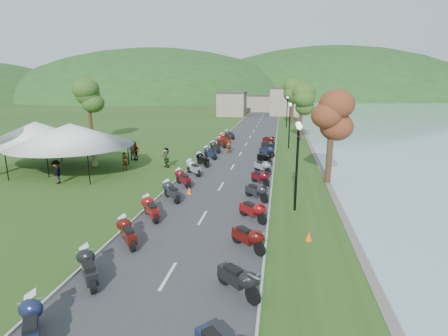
{
  "coord_description": "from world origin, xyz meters",
  "views": [
    {
      "loc": [
        4.0,
        -1.42,
        7.13
      ],
      "look_at": [
        0.16,
        22.31,
        1.3
      ],
      "focal_mm": 28.0,
      "sensor_mm": 36.0,
      "label": 1
    }
  ],
  "objects_px": {
    "pedestrian_b": "(133,160)",
    "pedestrian_c": "(58,184)",
    "vendor_tent_main": "(72,148)",
    "pedestrian_a": "(126,170)"
  },
  "relations": [
    {
      "from": "pedestrian_b",
      "to": "pedestrian_c",
      "type": "bearing_deg",
      "value": 80.73
    },
    {
      "from": "vendor_tent_main",
      "to": "pedestrian_b",
      "type": "distance_m",
      "value": 6.26
    },
    {
      "from": "pedestrian_b",
      "to": "pedestrian_c",
      "type": "xyz_separation_m",
      "value": [
        -2.11,
        -8.61,
        0.0
      ]
    },
    {
      "from": "pedestrian_a",
      "to": "pedestrian_b",
      "type": "distance_m",
      "value": 4.17
    },
    {
      "from": "pedestrian_b",
      "to": "pedestrian_c",
      "type": "height_order",
      "value": "pedestrian_b"
    },
    {
      "from": "pedestrian_a",
      "to": "pedestrian_c",
      "type": "bearing_deg",
      "value": 172.17
    },
    {
      "from": "pedestrian_b",
      "to": "pedestrian_c",
      "type": "distance_m",
      "value": 8.86
    },
    {
      "from": "vendor_tent_main",
      "to": "pedestrian_a",
      "type": "bearing_deg",
      "value": 15.06
    },
    {
      "from": "vendor_tent_main",
      "to": "pedestrian_c",
      "type": "distance_m",
      "value": 4.12
    },
    {
      "from": "vendor_tent_main",
      "to": "pedestrian_b",
      "type": "height_order",
      "value": "vendor_tent_main"
    }
  ]
}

